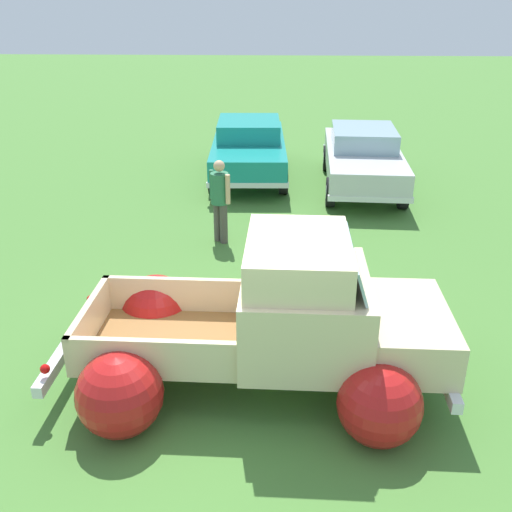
% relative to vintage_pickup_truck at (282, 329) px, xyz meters
% --- Properties ---
extents(ground_plane, '(80.00, 80.00, 0.00)m').
position_rel_vintage_pickup_truck_xyz_m(ground_plane, '(-0.39, 0.01, -0.76)').
color(ground_plane, '#477A33').
extents(vintage_pickup_truck, '(4.66, 2.83, 1.96)m').
position_rel_vintage_pickup_truck_xyz_m(vintage_pickup_truck, '(0.00, 0.00, 0.00)').
color(vintage_pickup_truck, black).
rests_on(vintage_pickup_truck, ground).
extents(show_car_0, '(2.02, 4.50, 1.43)m').
position_rel_vintage_pickup_truck_xyz_m(show_car_0, '(-0.84, 8.74, 0.03)').
color(show_car_0, black).
rests_on(show_car_0, ground).
extents(show_car_1, '(1.98, 4.58, 1.43)m').
position_rel_vintage_pickup_truck_xyz_m(show_car_1, '(1.97, 7.92, 0.02)').
color(show_car_1, black).
rests_on(show_car_1, ground).
extents(spectator_0, '(0.48, 0.48, 1.60)m').
position_rel_vintage_pickup_truck_xyz_m(spectator_0, '(-1.16, 4.37, 0.15)').
color(spectator_0, '#4C4742').
rests_on(spectator_0, ground).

